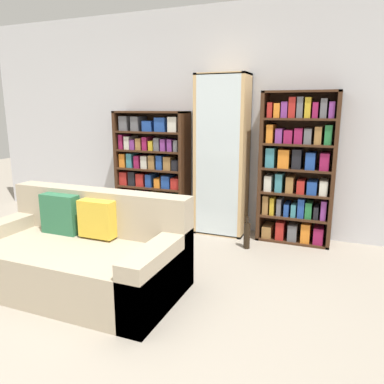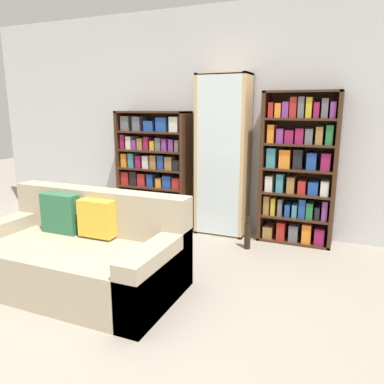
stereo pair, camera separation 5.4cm
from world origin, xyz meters
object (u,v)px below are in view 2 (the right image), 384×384
(couch, at_px, (79,255))
(display_cabinet, at_px, (223,156))
(bookshelf_right, at_px, (298,170))
(wine_bottle, at_px, (247,236))
(bookshelf_left, at_px, (154,170))

(couch, relative_size, display_cabinet, 0.94)
(display_cabinet, height_order, bookshelf_right, display_cabinet)
(couch, bearing_deg, bookshelf_right, 50.02)
(display_cabinet, xyz_separation_m, bookshelf_right, (0.88, 0.02, -0.11))
(couch, xyz_separation_m, bookshelf_right, (1.56, 1.86, 0.56))
(display_cabinet, height_order, wine_bottle, display_cabinet)
(wine_bottle, bearing_deg, bookshelf_right, 45.28)
(display_cabinet, bearing_deg, bookshelf_right, 1.08)
(bookshelf_right, bearing_deg, wine_bottle, -134.72)
(wine_bottle, bearing_deg, display_cabinet, 135.50)
(couch, height_order, display_cabinet, display_cabinet)
(display_cabinet, bearing_deg, bookshelf_left, 179.02)
(display_cabinet, distance_m, bookshelf_right, 0.89)
(bookshelf_left, bearing_deg, bookshelf_right, 0.01)
(bookshelf_right, bearing_deg, display_cabinet, -178.92)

